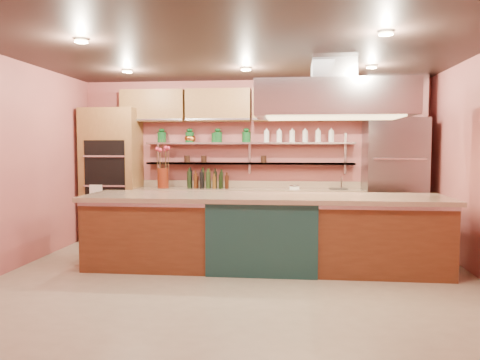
# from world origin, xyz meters

# --- Properties ---
(floor) EXTENTS (6.00, 5.00, 0.02)m
(floor) POSITION_xyz_m (0.00, 0.00, -0.01)
(floor) COLOR gray
(floor) RESTS_ON ground
(ceiling) EXTENTS (6.00, 5.00, 0.02)m
(ceiling) POSITION_xyz_m (0.00, 0.00, 2.80)
(ceiling) COLOR black
(ceiling) RESTS_ON wall_back
(wall_back) EXTENTS (6.00, 0.04, 2.80)m
(wall_back) POSITION_xyz_m (0.00, 2.50, 1.40)
(wall_back) COLOR #A8534F
(wall_back) RESTS_ON floor
(wall_front) EXTENTS (6.00, 0.04, 2.80)m
(wall_front) POSITION_xyz_m (0.00, -2.50, 1.40)
(wall_front) COLOR #A8534F
(wall_front) RESTS_ON floor
(wall_left) EXTENTS (0.04, 5.00, 2.80)m
(wall_left) POSITION_xyz_m (-3.00, 0.00, 1.40)
(wall_left) COLOR #A8534F
(wall_left) RESTS_ON floor
(oven_stack) EXTENTS (0.95, 0.64, 2.30)m
(oven_stack) POSITION_xyz_m (-2.45, 2.18, 1.15)
(oven_stack) COLOR brown
(oven_stack) RESTS_ON floor
(refrigerator) EXTENTS (0.95, 0.72, 2.10)m
(refrigerator) POSITION_xyz_m (2.35, 2.14, 1.05)
(refrigerator) COLOR slate
(refrigerator) RESTS_ON floor
(back_counter) EXTENTS (3.84, 0.64, 0.93)m
(back_counter) POSITION_xyz_m (-0.05, 2.20, 0.47)
(back_counter) COLOR tan
(back_counter) RESTS_ON floor
(wall_shelf_lower) EXTENTS (3.60, 0.26, 0.03)m
(wall_shelf_lower) POSITION_xyz_m (-0.05, 2.37, 1.35)
(wall_shelf_lower) COLOR #BABEC2
(wall_shelf_lower) RESTS_ON wall_back
(wall_shelf_upper) EXTENTS (3.60, 0.26, 0.03)m
(wall_shelf_upper) POSITION_xyz_m (-0.05, 2.37, 1.70)
(wall_shelf_upper) COLOR #BABEC2
(wall_shelf_upper) RESTS_ON wall_back
(upper_cabinets) EXTENTS (4.60, 0.36, 0.55)m
(upper_cabinets) POSITION_xyz_m (0.00, 2.32, 2.35)
(upper_cabinets) COLOR brown
(upper_cabinets) RESTS_ON wall_back
(range_hood) EXTENTS (2.00, 1.00, 0.45)m
(range_hood) POSITION_xyz_m (1.20, 0.52, 2.25)
(range_hood) COLOR #BABEC2
(range_hood) RESTS_ON ceiling
(ceiling_downlights) EXTENTS (4.00, 2.80, 0.02)m
(ceiling_downlights) POSITION_xyz_m (0.00, 0.20, 2.77)
(ceiling_downlights) COLOR #FFE5A5
(ceiling_downlights) RESTS_ON ceiling
(island) EXTENTS (4.73, 1.03, 0.99)m
(island) POSITION_xyz_m (0.30, 0.52, 0.49)
(island) COLOR brown
(island) RESTS_ON floor
(flower_vase) EXTENTS (0.24, 0.24, 0.34)m
(flower_vase) POSITION_xyz_m (-1.53, 2.15, 1.10)
(flower_vase) COLOR #601E0E
(flower_vase) RESTS_ON back_counter
(oil_bottle_cluster) EXTENTS (0.80, 0.48, 0.25)m
(oil_bottle_cluster) POSITION_xyz_m (-0.73, 2.15, 1.05)
(oil_bottle_cluster) COLOR black
(oil_bottle_cluster) RESTS_ON back_counter
(kitchen_scale) EXTENTS (0.16, 0.12, 0.09)m
(kitchen_scale) POSITION_xyz_m (0.73, 2.15, 0.98)
(kitchen_scale) COLOR silver
(kitchen_scale) RESTS_ON back_counter
(bar_faucet) EXTENTS (0.04, 0.04, 0.21)m
(bar_faucet) POSITION_xyz_m (1.52, 2.25, 1.03)
(bar_faucet) COLOR silver
(bar_faucet) RESTS_ON back_counter
(copper_kettle) EXTENTS (0.20, 0.20, 0.13)m
(copper_kettle) POSITION_xyz_m (-1.07, 2.37, 1.78)
(copper_kettle) COLOR #B26929
(copper_kettle) RESTS_ON wall_shelf_upper
(green_canister) EXTENTS (0.15, 0.15, 0.16)m
(green_canister) POSITION_xyz_m (-0.64, 2.37, 1.80)
(green_canister) COLOR #0E441A
(green_canister) RESTS_ON wall_shelf_upper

